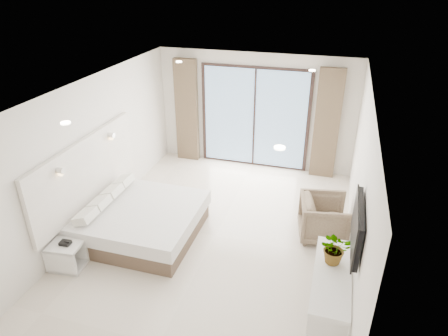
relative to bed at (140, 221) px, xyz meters
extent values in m
plane|color=beige|center=(1.31, 0.33, -0.30)|extent=(6.20, 6.20, 0.00)
cube|color=silver|center=(1.31, 3.43, 1.05)|extent=(4.60, 0.02, 2.70)
cube|color=silver|center=(1.31, -2.77, 1.05)|extent=(4.60, 0.02, 2.70)
cube|color=silver|center=(-0.99, 0.33, 1.05)|extent=(0.02, 6.20, 2.70)
cube|color=silver|center=(3.61, 0.33, 1.05)|extent=(0.02, 6.20, 2.70)
cube|color=white|center=(1.31, 0.33, 2.40)|extent=(4.60, 6.20, 0.02)
cube|color=white|center=(-0.94, 0.00, 0.85)|extent=(0.08, 3.00, 1.20)
cube|color=black|center=(3.56, -1.00, 1.25)|extent=(0.06, 1.00, 0.58)
cube|color=black|center=(3.52, -1.00, 1.25)|extent=(0.02, 1.04, 0.62)
cube|color=black|center=(1.31, 3.40, 0.90)|extent=(2.56, 0.04, 2.42)
cube|color=#84AAD4|center=(1.31, 3.37, 0.90)|extent=(2.40, 0.01, 2.30)
cube|color=brown|center=(-0.34, 3.29, 0.95)|extent=(0.55, 0.14, 2.50)
cube|color=brown|center=(2.96, 3.29, 0.95)|extent=(0.55, 0.14, 2.50)
cylinder|color=white|center=(0.01, -1.47, 2.38)|extent=(0.12, 0.12, 0.02)
cylinder|color=white|center=(2.61, -1.47, 2.38)|extent=(0.12, 0.12, 0.02)
cylinder|color=white|center=(0.01, 2.13, 2.38)|extent=(0.12, 0.12, 0.02)
cylinder|color=white|center=(2.61, 2.13, 2.38)|extent=(0.12, 0.12, 0.02)
cube|color=brown|center=(0.02, 0.00, -0.14)|extent=(1.93, 1.83, 0.31)
cube|color=white|center=(0.02, 0.00, 0.14)|extent=(2.01, 1.91, 0.25)
cube|color=silver|center=(-0.64, -0.63, 0.33)|extent=(0.28, 0.39, 0.14)
cube|color=silver|center=(-0.64, -0.21, 0.33)|extent=(0.28, 0.39, 0.14)
cube|color=silver|center=(-0.64, 0.21, 0.33)|extent=(0.28, 0.39, 0.14)
cube|color=silver|center=(-0.64, 0.63, 0.33)|extent=(0.28, 0.39, 0.14)
cube|color=white|center=(-0.71, -1.15, 0.14)|extent=(0.54, 0.46, 0.05)
cube|color=white|center=(-0.71, -1.15, -0.27)|extent=(0.54, 0.46, 0.05)
cube|color=white|center=(-0.71, -1.33, -0.07)|extent=(0.50, 0.10, 0.41)
cube|color=white|center=(-0.71, -0.96, -0.07)|extent=(0.50, 0.10, 0.41)
cube|color=black|center=(-0.70, -1.14, 0.19)|extent=(0.17, 0.14, 0.05)
cube|color=white|center=(3.35, -1.00, 0.44)|extent=(0.49, 1.56, 0.06)
cube|color=white|center=(3.35, -0.30, 0.06)|extent=(0.47, 0.06, 0.71)
imported|color=#33662D|center=(3.35, -0.76, 0.66)|extent=(0.51, 0.55, 0.36)
imported|color=#827255|center=(3.16, 0.88, 0.13)|extent=(0.90, 0.94, 0.84)
camera|label=1|loc=(3.13, -5.28, 4.07)|focal=32.00mm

